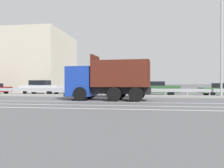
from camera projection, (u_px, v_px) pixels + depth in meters
name	position (u px, v px, depth m)	size (l,w,h in m)	color
ground_plane	(109.00, 98.00, 19.18)	(320.00, 320.00, 0.00)	#565659
lane_strip_0	(105.00, 102.00, 15.36)	(68.09, 0.16, 0.01)	silver
lane_strip_1	(99.00, 105.00, 13.15)	(68.09, 0.16, 0.01)	silver
lane_strip_2	(93.00, 109.00, 11.49)	(68.09, 0.16, 0.01)	silver
median_island	(112.00, 96.00, 20.99)	(37.45, 1.10, 0.18)	gray
median_guardrail	(113.00, 91.00, 21.84)	(68.09, 0.09, 0.78)	#9EA0A5
dump_truck	(98.00, 83.00, 17.32)	(6.69, 3.01, 3.52)	#19389E
median_road_sign	(88.00, 82.00, 21.31)	(0.85, 0.16, 2.55)	white
street_lamp_1	(222.00, 34.00, 19.52)	(0.70, 2.65, 10.34)	#ADADB2
parked_car_3	(41.00, 87.00, 25.34)	(4.81, 2.08, 1.64)	silver
parked_car_4	(97.00, 88.00, 24.19)	(4.27, 1.99, 1.65)	silver
parked_car_5	(156.00, 88.00, 23.60)	(4.91, 1.95, 1.50)	#335B33
parked_car_6	(223.00, 89.00, 22.44)	(4.53, 2.12, 1.32)	#335B33
background_building_0	(19.00, 63.00, 33.86)	(15.33, 10.93, 8.79)	beige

